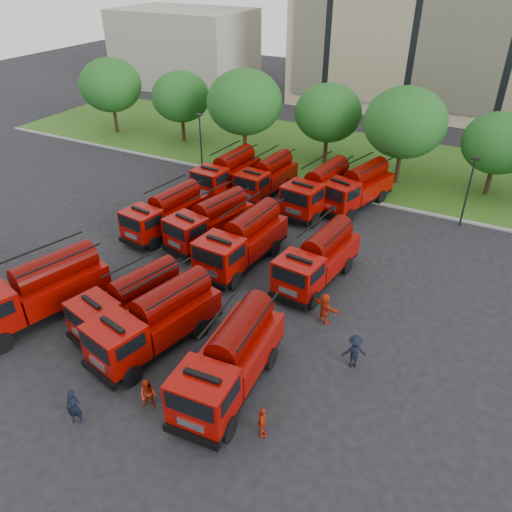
{
  "coord_description": "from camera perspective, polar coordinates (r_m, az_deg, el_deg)",
  "views": [
    {
      "loc": [
        13.78,
        -17.67,
        17.04
      ],
      "look_at": [
        2.33,
        4.08,
        1.8
      ],
      "focal_mm": 35.0,
      "sensor_mm": 36.0,
      "label": 1
    }
  ],
  "objects": [
    {
      "name": "tree_4",
      "position": [
        42.58,
        16.68,
        14.41
      ],
      "size": [
        6.55,
        6.55,
        8.01
      ],
      "color": "#382314",
      "rests_on": "ground"
    },
    {
      "name": "lamp_post_0",
      "position": [
        44.51,
        -6.35,
        13.08
      ],
      "size": [
        0.6,
        0.25,
        5.11
      ],
      "color": "black",
      "rests_on": "ground"
    },
    {
      "name": "firefighter_0",
      "position": [
        23.43,
        -19.67,
        -17.36
      ],
      "size": [
        0.77,
        0.7,
        1.72
      ],
      "primitive_type": "imported",
      "rotation": [
        0.0,
        0.0,
        0.5
      ],
      "color": "black",
      "rests_on": "ground"
    },
    {
      "name": "fire_truck_10",
      "position": [
        37.9,
        7.2,
        7.64
      ],
      "size": [
        3.51,
        7.6,
        3.33
      ],
      "rotation": [
        0.0,
        0.0,
        -0.14
      ],
      "color": "black",
      "rests_on": "ground"
    },
    {
      "name": "tree_2",
      "position": [
        46.31,
        -1.32,
        17.18
      ],
      "size": [
        6.72,
        6.72,
        8.22
      ],
      "color": "#382314",
      "rests_on": "ground"
    },
    {
      "name": "tree_0",
      "position": [
        56.08,
        -16.29,
        18.24
      ],
      "size": [
        6.3,
        6.3,
        7.7
      ],
      "color": "#382314",
      "rests_on": "ground"
    },
    {
      "name": "fire_truck_1",
      "position": [
        26.8,
        -14.17,
        -4.88
      ],
      "size": [
        3.66,
        6.67,
        2.89
      ],
      "rotation": [
        0.0,
        0.0,
        -0.25
      ],
      "color": "black",
      "rests_on": "ground"
    },
    {
      "name": "fire_truck_9",
      "position": [
        40.28,
        1.26,
        9.08
      ],
      "size": [
        2.85,
        6.66,
        2.95
      ],
      "rotation": [
        0.0,
        0.0,
        -0.09
      ],
      "color": "black",
      "rests_on": "ground"
    },
    {
      "name": "firefighter_4",
      "position": [
        29.92,
        -9.49,
        -3.41
      ],
      "size": [
        0.84,
        0.91,
        1.56
      ],
      "primitive_type": "imported",
      "rotation": [
        0.0,
        0.0,
        2.16
      ],
      "color": "#AF280D",
      "rests_on": "ground"
    },
    {
      "name": "fire_truck_8",
      "position": [
        40.85,
        -3.31,
        9.49
      ],
      "size": [
        2.95,
        7.0,
        3.11
      ],
      "rotation": [
        0.0,
        0.0,
        -0.08
      ],
      "color": "black",
      "rests_on": "ground"
    },
    {
      "name": "firefighter_2",
      "position": [
        21.75,
        0.71,
        -19.78
      ],
      "size": [
        0.83,
        1.01,
        1.51
      ],
      "primitive_type": "imported",
      "rotation": [
        0.0,
        0.0,
        2.0
      ],
      "color": "#AF280D",
      "rests_on": "ground"
    },
    {
      "name": "fire_truck_4",
      "position": [
        35.01,
        -10.29,
        4.92
      ],
      "size": [
        3.13,
        6.81,
        2.99
      ],
      "rotation": [
        0.0,
        0.0,
        -0.14
      ],
      "color": "black",
      "rests_on": "ground"
    },
    {
      "name": "firefighter_5",
      "position": [
        27.16,
        7.74,
        -7.4
      ],
      "size": [
        1.79,
        1.23,
        1.77
      ],
      "primitive_type": "imported",
      "rotation": [
        0.0,
        0.0,
        2.79
      ],
      "color": "#AF280D",
      "rests_on": "ground"
    },
    {
      "name": "tree_1",
      "position": [
        51.93,
        -8.59,
        17.55
      ],
      "size": [
        5.71,
        5.71,
        6.98
      ],
      "color": "#382314",
      "rests_on": "ground"
    },
    {
      "name": "fire_truck_6",
      "position": [
        30.79,
        -1.52,
        1.82
      ],
      "size": [
        3.14,
        7.43,
        3.3
      ],
      "rotation": [
        0.0,
        0.0,
        -0.08
      ],
      "color": "black",
      "rests_on": "ground"
    },
    {
      "name": "fire_truck_7",
      "position": [
        29.36,
        7.1,
        -0.25
      ],
      "size": [
        3.16,
        7.1,
        3.13
      ],
      "rotation": [
        0.0,
        0.0,
        -0.12
      ],
      "color": "black",
      "rests_on": "ground"
    },
    {
      "name": "side_building",
      "position": [
        76.58,
        -8.13,
        22.47
      ],
      "size": [
        18.0,
        12.0,
        10.0
      ],
      "primitive_type": "cube",
      "color": "gray",
      "rests_on": "ground"
    },
    {
      "name": "tree_5",
      "position": [
        43.08,
        25.98,
        11.52
      ],
      "size": [
        5.46,
        5.46,
        6.68
      ],
      "color": "#382314",
      "rests_on": "ground"
    },
    {
      "name": "curb",
      "position": [
        41.74,
        6.08,
        7.63
      ],
      "size": [
        70.0,
        0.3,
        0.14
      ],
      "primitive_type": "cube",
      "color": "gray",
      "rests_on": "ground"
    },
    {
      "name": "lawn",
      "position": [
        48.83,
        9.8,
        11.0
      ],
      "size": [
        70.0,
        16.0,
        0.12
      ],
      "primitive_type": "cube",
      "color": "#2B5215",
      "rests_on": "ground"
    },
    {
      "name": "fire_truck_3",
      "position": [
        22.39,
        -2.96,
        -11.7
      ],
      "size": [
        3.02,
        7.32,
        3.26
      ],
      "rotation": [
        0.0,
        0.0,
        0.07
      ],
      "color": "black",
      "rests_on": "ground"
    },
    {
      "name": "lamp_post_1",
      "position": [
        37.67,
        23.12,
        7.13
      ],
      "size": [
        0.6,
        0.25,
        5.11
      ],
      "color": "black",
      "rests_on": "ground"
    },
    {
      "name": "firefighter_1",
      "position": [
        23.15,
        -12.0,
        -16.53
      ],
      "size": [
        0.83,
        0.58,
        1.55
      ],
      "primitive_type": "imported",
      "rotation": [
        0.0,
        0.0,
        0.24
      ],
      "color": "#AF280D",
      "rests_on": "ground"
    },
    {
      "name": "fire_truck_2",
      "position": [
        24.94,
        -11.34,
        -7.17
      ],
      "size": [
        3.89,
        7.36,
        3.19
      ],
      "rotation": [
        0.0,
        0.0,
        -0.22
      ],
      "color": "black",
      "rests_on": "ground"
    },
    {
      "name": "firefighter_3",
      "position": [
        24.88,
        10.96,
        -12.15
      ],
      "size": [
        1.29,
        1.08,
        1.77
      ],
      "primitive_type": "imported",
      "rotation": [
        0.0,
        0.0,
        3.66
      ],
      "color": "black",
      "rests_on": "ground"
    },
    {
      "name": "fire_truck_5",
      "position": [
        33.5,
        -5.26,
        4.06
      ],
      "size": [
        3.6,
        6.95,
        3.01
      ],
      "rotation": [
        0.0,
        0.0,
        -0.21
      ],
      "color": "black",
      "rests_on": "ground"
    },
    {
      "name": "tree_3",
      "position": [
        45.9,
        8.26,
        15.88
      ],
      "size": [
        5.88,
        5.88,
        7.19
      ],
      "color": "#382314",
      "rests_on": "ground"
    },
    {
      "name": "fire_truck_11",
      "position": [
        38.82,
        11.47,
        7.73
      ],
      "size": [
        4.19,
        7.4,
        3.2
      ],
      "rotation": [
        0.0,
        0.0,
        -0.27
      ],
      "color": "black",
      "rests_on": "ground"
    },
    {
      "name": "ground",
      "position": [
        28.14,
        -8.13,
        -5.83
      ],
      "size": [
        140.0,
        140.0,
        0.0
      ],
      "primitive_type": "plane",
      "color": "black",
      "rests_on": "ground"
    },
    {
      "name": "fire_truck_0",
      "position": [
        28.62,
        -23.69,
        -3.63
      ],
      "size": [
        4.52,
        7.89,
        3.4
      ],
      "rotation": [
        0.0,
        0.0,
        -0.28
      ],
      "color": "black",
      "rests_on": "ground"
    }
  ]
}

